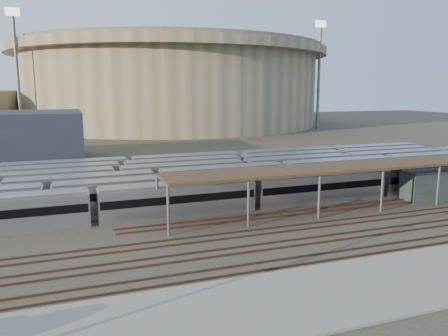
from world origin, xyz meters
TOP-DOWN VIEW (x-y plane):
  - ground at (0.00, 0.00)m, footprint 420.00×420.00m
  - apron at (-5.00, -15.00)m, footprint 50.00×9.00m
  - subway_trains at (-2.06, 18.50)m, footprint 129.65×23.90m
  - inspection_shed at (22.00, 4.00)m, footprint 60.30×6.00m
  - empty_tracks at (0.00, -5.00)m, footprint 170.00×9.62m
  - stadium at (25.00, 140.00)m, footprint 124.00×124.00m
  - floodlight_0 at (-30.00, 110.00)m, footprint 4.00×1.00m
  - floodlight_2 at (70.00, 100.00)m, footprint 4.00×1.00m
  - floodlight_3 at (-10.00, 160.00)m, footprint 4.00×1.00m

SIDE VIEW (x-z plane):
  - ground at x=0.00m, z-range 0.00..0.00m
  - empty_tracks at x=0.00m, z-range 0.00..0.18m
  - apron at x=-5.00m, z-range 0.00..0.20m
  - subway_trains at x=-2.06m, z-range 0.00..3.60m
  - inspection_shed at x=22.00m, z-range 2.33..7.63m
  - stadium at x=25.00m, z-range 0.22..32.72m
  - floodlight_0 at x=-30.00m, z-range 1.45..39.85m
  - floodlight_2 at x=70.00m, z-range 1.45..39.85m
  - floodlight_3 at x=-10.00m, z-range 1.45..39.85m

